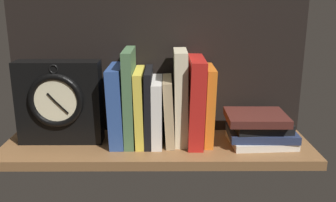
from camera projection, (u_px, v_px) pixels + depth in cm
name	position (u px, v px, depth cm)	size (l,w,h in cm)	color
ground_plane	(157.00, 148.00, 102.92)	(83.89, 23.67, 2.50)	brown
back_panel	(157.00, 65.00, 108.08)	(83.89, 1.20, 39.28)	black
book_blue_modern	(118.00, 105.00, 101.76)	(3.70, 15.61, 21.03)	#2D4C8E
book_green_romantic	(130.00, 97.00, 101.16)	(2.55, 15.46, 25.53)	#476B44
book_yellow_seinlanguage	(140.00, 106.00, 101.92)	(2.25, 15.43, 20.04)	gold
book_black_skeptic	(149.00, 106.00, 101.91)	(1.81, 15.52, 20.21)	black
book_white_catcher	(158.00, 111.00, 102.30)	(2.74, 15.69, 17.44)	silver
book_tan_shortstories	(169.00, 110.00, 102.27)	(2.41, 14.05, 17.72)	tan
book_cream_twain	(181.00, 97.00, 101.27)	(3.44, 12.32, 25.30)	beige
book_red_requiem	(195.00, 101.00, 101.57)	(3.96, 16.95, 23.21)	red
book_orange_pandolfini	(208.00, 105.00, 101.90)	(2.38, 13.55, 20.88)	orange
framed_clock	(59.00, 102.00, 100.86)	(22.51, 7.66, 22.51)	black
book_stack_side	(260.00, 129.00, 101.39)	(18.82, 14.01, 8.55)	beige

